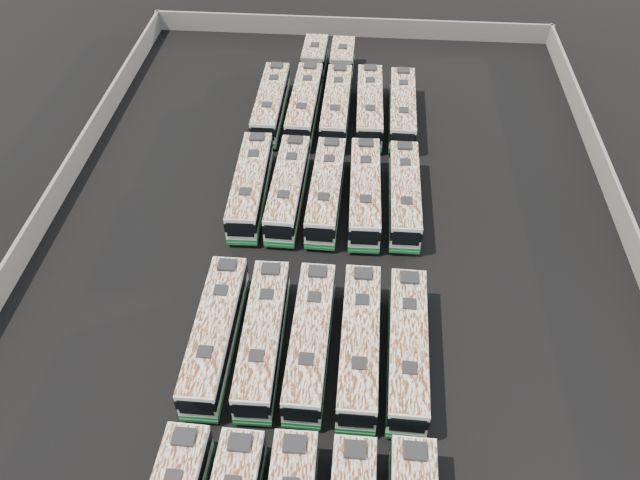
{
  "coord_description": "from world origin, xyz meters",
  "views": [
    {
      "loc": [
        1.85,
        -31.63,
        33.32
      ],
      "look_at": [
        -0.72,
        0.77,
        1.6
      ],
      "focal_mm": 35.0,
      "sensor_mm": 36.0,
      "label": 1
    }
  ],
  "objects_px": {
    "bus_midfront_far_left": "(216,333)",
    "bus_back_left": "(308,88)",
    "bus_midfront_far_right": "(407,348)",
    "bus_midback_far_left": "(251,185)",
    "bus_midback_far_right": "(404,194)",
    "bus_midback_center": "(326,190)",
    "bus_back_right": "(369,106)",
    "bus_back_center": "(339,89)",
    "bus_midfront_left": "(263,337)",
    "bus_midback_left": "(288,188)",
    "bus_midfront_right": "(360,343)",
    "bus_back_far_right": "(402,108)",
    "bus_midback_right": "(365,192)",
    "bus_back_far_left": "(271,103)",
    "bus_midfront_center": "(311,340)"
  },
  "relations": [
    {
      "from": "bus_midfront_left",
      "to": "bus_midfront_far_right",
      "type": "height_order",
      "value": "bus_midfront_far_right"
    },
    {
      "from": "bus_midfront_center",
      "to": "bus_back_center",
      "type": "bearing_deg",
      "value": 90.74
    },
    {
      "from": "bus_midback_right",
      "to": "bus_back_right",
      "type": "bearing_deg",
      "value": 88.31
    },
    {
      "from": "bus_midfront_left",
      "to": "bus_midfront_far_left",
      "type": "bearing_deg",
      "value": 178.34
    },
    {
      "from": "bus_back_left",
      "to": "bus_back_right",
      "type": "xyz_separation_m",
      "value": [
        6.02,
        -2.84,
        -0.01
      ]
    },
    {
      "from": "bus_midback_left",
      "to": "bus_midback_far_right",
      "type": "bearing_deg",
      "value": 1.25
    },
    {
      "from": "bus_midfront_left",
      "to": "bus_midfront_far_right",
      "type": "distance_m",
      "value": 9.05
    },
    {
      "from": "bus_back_right",
      "to": "bus_back_far_left",
      "type": "bearing_deg",
      "value": 179.98
    },
    {
      "from": "bus_midback_right",
      "to": "bus_back_center",
      "type": "distance_m",
      "value": 15.58
    },
    {
      "from": "bus_midback_left",
      "to": "bus_midback_far_right",
      "type": "height_order",
      "value": "bus_midback_left"
    },
    {
      "from": "bus_midfront_right",
      "to": "bus_back_center",
      "type": "bearing_deg",
      "value": 96.08
    },
    {
      "from": "bus_midback_far_right",
      "to": "bus_back_center",
      "type": "height_order",
      "value": "bus_back_center"
    },
    {
      "from": "bus_midback_center",
      "to": "bus_back_left",
      "type": "bearing_deg",
      "value": 101.85
    },
    {
      "from": "bus_midback_far_left",
      "to": "bus_midfront_far_right",
      "type": "bearing_deg",
      "value": -52.11
    },
    {
      "from": "bus_midback_right",
      "to": "bus_midback_left",
      "type": "bearing_deg",
      "value": 178.37
    },
    {
      "from": "bus_midfront_far_left",
      "to": "bus_midfront_far_right",
      "type": "bearing_deg",
      "value": -0.69
    },
    {
      "from": "bus_midback_center",
      "to": "bus_midback_right",
      "type": "bearing_deg",
      "value": 1.12
    },
    {
      "from": "bus_midback_left",
      "to": "bus_midfront_far_right",
      "type": "bearing_deg",
      "value": -57.28
    },
    {
      "from": "bus_midback_center",
      "to": "bus_back_right",
      "type": "bearing_deg",
      "value": 77.16
    },
    {
      "from": "bus_back_center",
      "to": "bus_midfront_left",
      "type": "bearing_deg",
      "value": -95.3
    },
    {
      "from": "bus_midback_center",
      "to": "bus_back_left",
      "type": "xyz_separation_m",
      "value": [
        -2.87,
        15.36,
        0.03
      ]
    },
    {
      "from": "bus_midfront_right",
      "to": "bus_back_far_right",
      "type": "distance_m",
      "value": 27.33
    },
    {
      "from": "bus_midback_center",
      "to": "bus_back_right",
      "type": "distance_m",
      "value": 12.91
    },
    {
      "from": "bus_midback_right",
      "to": "bus_back_far_right",
      "type": "relative_size",
      "value": 1.02
    },
    {
      "from": "bus_midback_far_right",
      "to": "bus_midback_right",
      "type": "bearing_deg",
      "value": -178.79
    },
    {
      "from": "bus_back_right",
      "to": "bus_midback_left",
      "type": "bearing_deg",
      "value": -117.51
    },
    {
      "from": "bus_midfront_left",
      "to": "bus_midback_center",
      "type": "relative_size",
      "value": 0.99
    },
    {
      "from": "bus_midback_far_right",
      "to": "bus_back_far_right",
      "type": "xyz_separation_m",
      "value": [
        0.02,
        12.37,
        0.01
      ]
    },
    {
      "from": "bus_midfront_right",
      "to": "bus_midback_right",
      "type": "relative_size",
      "value": 0.99
    },
    {
      "from": "bus_midback_left",
      "to": "bus_midback_center",
      "type": "distance_m",
      "value": 3.05
    },
    {
      "from": "bus_midfront_left",
      "to": "bus_midback_far_right",
      "type": "relative_size",
      "value": 1.01
    },
    {
      "from": "bus_midback_far_right",
      "to": "bus_back_far_left",
      "type": "relative_size",
      "value": 0.99
    },
    {
      "from": "bus_back_far_left",
      "to": "bus_back_left",
      "type": "distance_m",
      "value": 4.42
    },
    {
      "from": "bus_midback_right",
      "to": "bus_back_right",
      "type": "distance_m",
      "value": 12.53
    },
    {
      "from": "bus_back_far_right",
      "to": "bus_midback_left",
      "type": "bearing_deg",
      "value": -126.11
    },
    {
      "from": "bus_midfront_center",
      "to": "bus_midfront_right",
      "type": "distance_m",
      "value": 3.08
    },
    {
      "from": "bus_midback_far_right",
      "to": "bus_back_left",
      "type": "bearing_deg",
      "value": 120.53
    },
    {
      "from": "bus_midfront_right",
      "to": "bus_midback_right",
      "type": "xyz_separation_m",
      "value": [
        -0.09,
        14.72,
        0.01
      ]
    },
    {
      "from": "bus_midfront_right",
      "to": "bus_back_center",
      "type": "relative_size",
      "value": 0.65
    },
    {
      "from": "bus_midfront_far_left",
      "to": "bus_midback_far_left",
      "type": "xyz_separation_m",
      "value": [
        -0.12,
        14.76,
        0.01
      ]
    },
    {
      "from": "bus_midfront_far_left",
      "to": "bus_back_left",
      "type": "relative_size",
      "value": 0.64
    },
    {
      "from": "bus_back_far_right",
      "to": "bus_midfront_far_left",
      "type": "bearing_deg",
      "value": -113.59
    },
    {
      "from": "bus_midfront_far_left",
      "to": "bus_back_far_left",
      "type": "relative_size",
      "value": 1.01
    },
    {
      "from": "bus_midback_left",
      "to": "bus_back_left",
      "type": "xyz_separation_m",
      "value": [
        0.18,
        15.33,
        0.02
      ]
    },
    {
      "from": "bus_midfront_center",
      "to": "bus_back_left",
      "type": "height_order",
      "value": "bus_back_left"
    },
    {
      "from": "bus_midback_left",
      "to": "bus_midfront_center",
      "type": "bearing_deg",
      "value": -76.98
    },
    {
      "from": "bus_midback_far_left",
      "to": "bus_midback_far_right",
      "type": "bearing_deg",
      "value": -1.59
    },
    {
      "from": "bus_back_center",
      "to": "bus_back_left",
      "type": "bearing_deg",
      "value": 179.12
    },
    {
      "from": "bus_midfront_far_right",
      "to": "bus_midback_left",
      "type": "distance_m",
      "value": 17.44
    },
    {
      "from": "bus_back_center",
      "to": "bus_midfront_center",
      "type": "bearing_deg",
      "value": -89.58
    }
  ]
}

